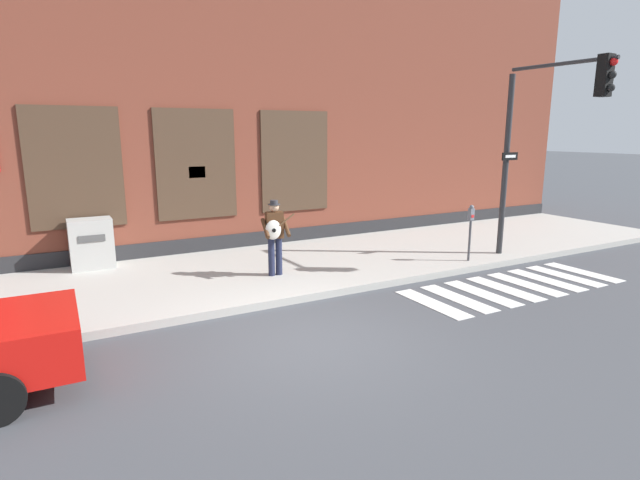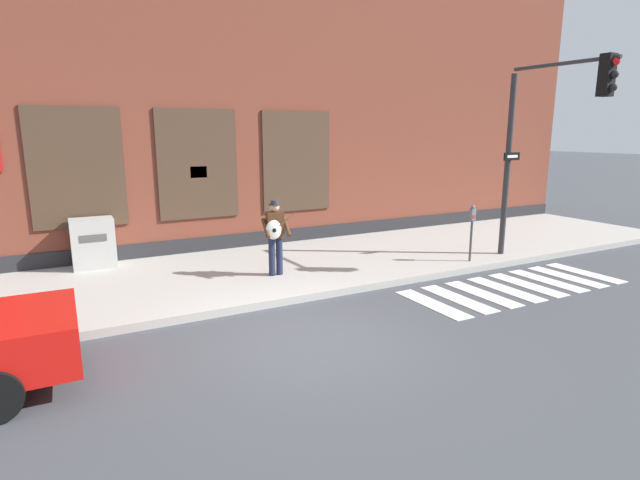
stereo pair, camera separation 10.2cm
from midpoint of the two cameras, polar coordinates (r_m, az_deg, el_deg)
ground_plane at (r=8.34m, az=-0.98°, el=-11.55°), size 160.00×160.00×0.00m
sidewalk at (r=11.94m, az=-10.10°, el=-3.95°), size 28.00×4.75×0.16m
building_backdrop at (r=15.75m, az=-15.89°, el=15.94°), size 28.00×4.06×9.05m
crosswalk at (r=11.95m, az=21.71°, el=-5.00°), size 5.20×1.90×0.01m
busker at (r=11.27m, az=-4.90°, el=0.79°), size 0.72×0.58×1.73m
traffic_light at (r=13.42m, az=24.67°, el=11.76°), size 0.61×2.66×4.84m
parking_meter at (r=13.09m, az=17.19°, el=1.70°), size 0.13×0.11×1.44m
utility_box at (r=13.15m, az=-24.30°, el=-0.32°), size 0.97×0.64×1.20m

